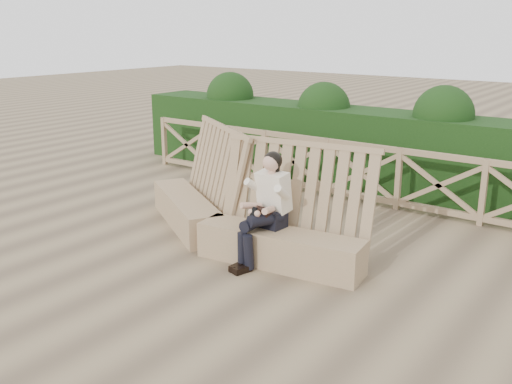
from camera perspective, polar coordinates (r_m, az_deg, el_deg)
The scene contains 5 objects.
ground at distance 7.81m, azimuth -1.45°, elevation -7.08°, with size 60.00×60.00×0.00m, color brown.
bench at distance 8.39m, azimuth -2.32°, elevation -2.42°, with size 4.38×1.87×1.62m.
woman at distance 7.57m, azimuth 1.07°, elevation -1.26°, with size 0.45×0.93×1.52m.
guardrail at distance 10.47m, azimuth 10.42°, elevation 1.92°, with size 10.10×0.09×1.10m.
hedge at distance 11.49m, azimuth 13.16°, elevation 4.03°, with size 12.00×1.20×1.50m, color black.
Camera 1 is at (4.44, -5.64, 3.08)m, focal length 40.00 mm.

